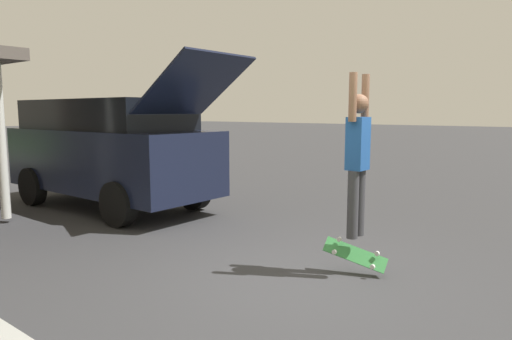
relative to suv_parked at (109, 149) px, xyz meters
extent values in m
plane|color=#333335|center=(-1.08, -5.24, -1.20)|extent=(120.00, 120.00, 0.00)
cylinder|color=silver|center=(-1.95, 0.30, 0.23)|extent=(0.16, 0.16, 2.70)
cube|color=black|center=(0.00, -0.01, -0.21)|extent=(1.87, 4.85, 1.22)
cube|color=black|center=(0.00, 0.11, 0.70)|extent=(1.72, 3.78, 0.60)
cylinder|color=black|center=(-0.89, 1.49, -0.81)|extent=(0.24, 0.79, 0.79)
cylinder|color=black|center=(0.89, 1.49, -0.81)|extent=(0.24, 0.79, 0.79)
cylinder|color=black|center=(-0.89, -1.52, -0.81)|extent=(0.24, 0.79, 0.79)
cylinder|color=black|center=(0.89, -1.52, -0.81)|extent=(0.24, 0.79, 0.79)
cube|color=black|center=(0.00, -2.49, 1.20)|extent=(1.64, 1.36, 0.97)
cylinder|color=#38383D|center=(-0.67, -5.76, -0.31)|extent=(0.13, 0.13, 0.80)
cylinder|color=#38383D|center=(-0.50, -5.76, -0.31)|extent=(0.13, 0.13, 0.80)
cube|color=#1E4C93|center=(-0.59, -5.76, 0.39)|extent=(0.25, 0.20, 0.61)
sphere|color=brown|center=(-0.59, -5.76, 0.85)|extent=(0.22, 0.22, 0.22)
cylinder|color=brown|center=(-0.75, -5.76, 0.92)|extent=(0.09, 0.09, 0.54)
cylinder|color=brown|center=(-0.43, -5.76, 0.92)|extent=(0.09, 0.09, 0.54)
cube|color=#337F3D|center=(-0.50, -5.73, -0.96)|extent=(0.38, 0.70, 0.37)
cylinder|color=silver|center=(-0.56, -5.54, -0.79)|extent=(0.03, 0.06, 0.06)
cylinder|color=silver|center=(-0.67, -5.54, -0.92)|extent=(0.03, 0.06, 0.06)
cylinder|color=silver|center=(-0.41, -5.97, -0.92)|extent=(0.03, 0.06, 0.06)
cylinder|color=silver|center=(-0.53, -5.97, -1.05)|extent=(0.03, 0.06, 0.06)
camera|label=1|loc=(-5.44, -8.08, 0.77)|focal=32.00mm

